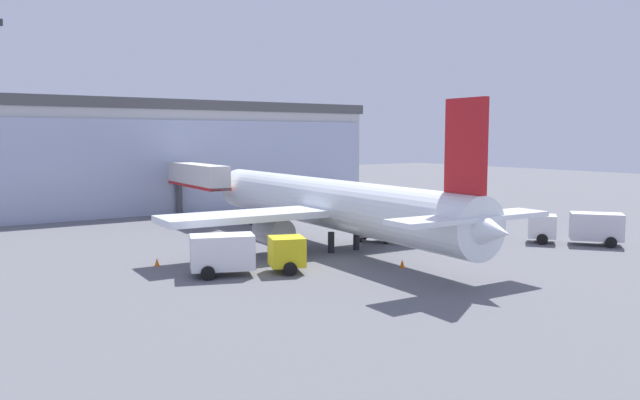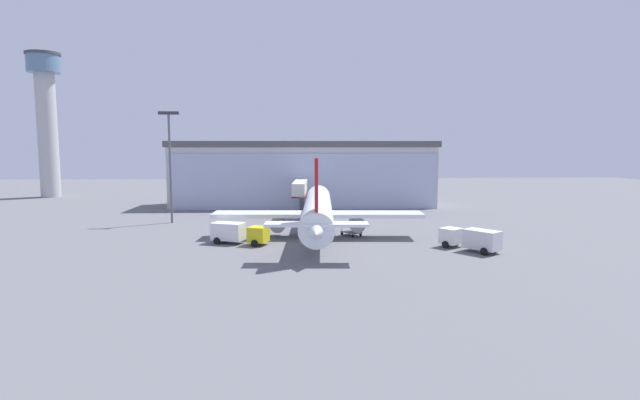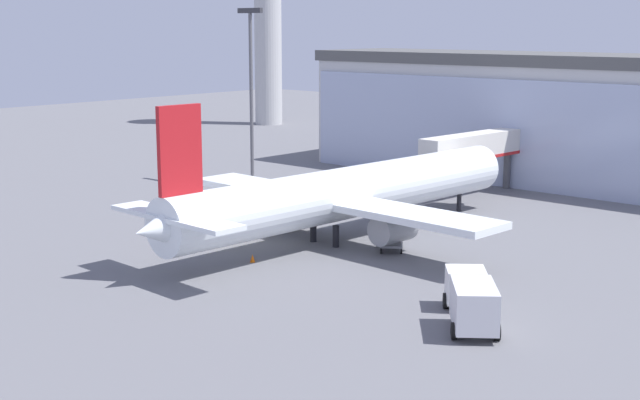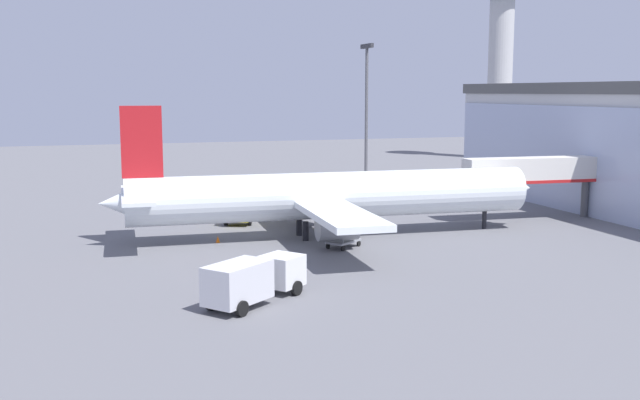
# 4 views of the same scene
# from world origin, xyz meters

# --- Properties ---
(ground) EXTENTS (240.00, 240.00, 0.00)m
(ground) POSITION_xyz_m (0.00, 0.00, 0.00)
(ground) COLOR slate
(jet_bridge) EXTENTS (3.16, 14.71, 6.00)m
(jet_bridge) POSITION_xyz_m (-0.78, 27.07, 4.62)
(jet_bridge) COLOR silver
(jet_bridge) RESTS_ON ground
(control_tower) EXTENTS (7.73, 7.73, 33.72)m
(control_tower) POSITION_xyz_m (-60.09, 59.06, 19.76)
(control_tower) COLOR #B4B4B4
(control_tower) RESTS_ON ground
(apron_light_mast) EXTENTS (3.20, 0.40, 17.71)m
(apron_light_mast) POSITION_xyz_m (-21.57, 17.67, 10.58)
(apron_light_mast) COLOR #59595E
(apron_light_mast) RESTS_ON ground
(airplane) EXTENTS (28.40, 37.99, 11.16)m
(airplane) POSITION_xyz_m (1.32, 5.00, 3.51)
(airplane) COLOR white
(airplane) RESTS_ON ground
(catering_truck) EXTENTS (7.61, 4.62, 2.65)m
(catering_truck) POSITION_xyz_m (-9.05, -0.05, 1.47)
(catering_truck) COLOR yellow
(catering_truck) RESTS_ON ground
(fuel_truck) EXTENTS (6.25, 7.09, 2.65)m
(fuel_truck) POSITION_xyz_m (19.11, -5.56, 1.47)
(fuel_truck) COLOR silver
(fuel_truck) RESTS_ON ground
(baggage_cart) EXTENTS (2.94, 3.21, 1.50)m
(baggage_cart) POSITION_xyz_m (5.95, 4.84, 0.50)
(baggage_cart) COLOR gray
(baggage_cart) RESTS_ON ground
(safety_cone_nose) EXTENTS (0.36, 0.36, 0.55)m
(safety_cone_nose) POSITION_xyz_m (0.87, -4.25, 0.28)
(safety_cone_nose) COLOR orange
(safety_cone_nose) RESTS_ON ground
(safety_cone_wingtip) EXTENTS (0.36, 0.36, 0.55)m
(safety_cone_wingtip) POSITION_xyz_m (-12.75, 5.72, 0.28)
(safety_cone_wingtip) COLOR orange
(safety_cone_wingtip) RESTS_ON ground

